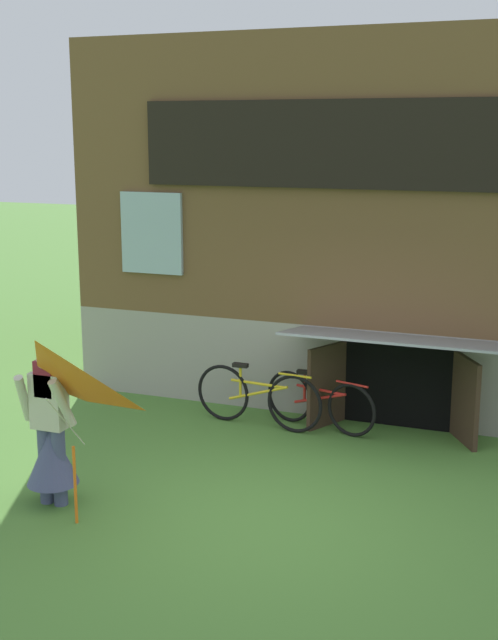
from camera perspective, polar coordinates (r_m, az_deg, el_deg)
The scene contains 6 objects.
ground_plane at distance 8.56m, azimuth 0.97°, elevation -12.82°, with size 60.00×60.00×0.00m, color #4C7F33.
log_house at distance 13.04m, azimuth 9.22°, elevation 7.03°, with size 7.75×6.00×4.89m.
person at distance 8.73m, azimuth -13.14°, elevation -7.90°, with size 0.61×0.52×1.59m.
kite at distance 7.94m, azimuth -13.98°, elevation -4.66°, with size 1.19×1.09×1.75m.
bicycle_red at distance 10.73m, azimuth 4.75°, elevation -5.48°, with size 1.54×0.48×0.72m.
bicycle_yellow at distance 10.77m, azimuth 0.60°, elevation -5.18°, with size 1.74×0.24×0.80m.
Camera 1 is at (2.62, -7.28, 3.68)m, focal length 47.73 mm.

